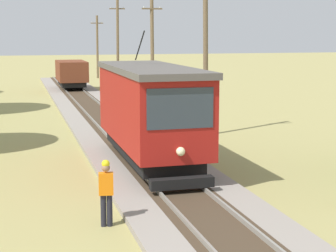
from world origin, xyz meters
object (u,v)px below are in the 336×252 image
object	(u,v)px
utility_pole_mid	(206,51)
utility_pole_distant	(118,43)
freight_car	(71,73)
track_worker	(106,190)
utility_pole_horizon	(97,46)
red_tram	(150,110)
utility_pole_far	(152,50)

from	to	relation	value
utility_pole_mid	utility_pole_distant	xyz separation A→B (m)	(0.00, 24.10, 0.02)
freight_car	track_worker	bearing A→B (deg)	-94.22
utility_pole_mid	utility_pole_horizon	xyz separation A→B (m)	(-0.00, 36.93, -0.57)
red_tram	utility_pole_horizon	distance (m)	43.21
freight_car	utility_pole_horizon	bearing A→B (deg)	72.56
utility_pole_horizon	utility_pole_distant	bearing A→B (deg)	-90.00
utility_pole_mid	utility_pole_far	bearing A→B (deg)	90.00
utility_pole_far	utility_pole_horizon	world-z (taller)	utility_pole_far
red_tram	utility_pole_mid	world-z (taller)	utility_pole_mid
freight_car	utility_pole_distant	size ratio (longest dim) A/B	0.64
utility_pole_mid	utility_pole_distant	world-z (taller)	utility_pole_distant
utility_pole_horizon	utility_pole_mid	bearing A→B (deg)	-90.00
red_tram	utility_pole_distant	size ratio (longest dim) A/B	1.05
red_tram	utility_pole_far	distance (m)	17.65
freight_car	utility_pole_mid	bearing A→B (deg)	-79.64
red_tram	track_worker	bearing A→B (deg)	-113.49
red_tram	utility_pole_horizon	bearing A→B (deg)	84.33
freight_car	track_worker	distance (m)	35.51
utility_pole_distant	utility_pole_far	bearing A→B (deg)	-90.00
red_tram	utility_pole_horizon	size ratio (longest dim) A/B	1.23
utility_pole_far	track_worker	bearing A→B (deg)	-106.61
utility_pole_distant	track_worker	bearing A→B (deg)	-100.77
utility_pole_mid	track_worker	xyz separation A→B (m)	(-6.88, -12.07, -3.17)
red_tram	utility_pole_distant	world-z (taller)	utility_pole_distant
utility_pole_far	utility_pole_horizon	distance (m)	25.93
freight_car	utility_pole_distant	distance (m)	5.06
utility_pole_horizon	red_tram	bearing A→B (deg)	-95.67
utility_pole_far	utility_pole_distant	size ratio (longest dim) A/B	0.93
red_tram	freight_car	xyz separation A→B (m)	(-0.00, 29.39, -0.64)
utility_pole_far	utility_pole_distant	world-z (taller)	utility_pole_distant
freight_car	utility_pole_far	xyz separation A→B (m)	(4.27, -12.34, 2.31)
utility_pole_mid	track_worker	distance (m)	14.25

